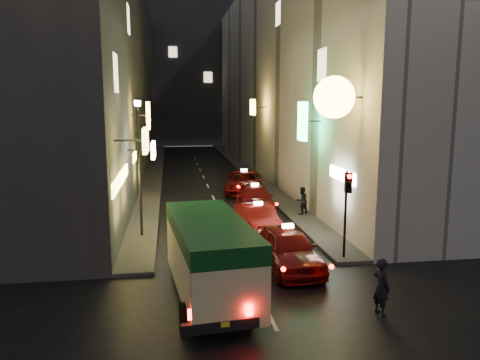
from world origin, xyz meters
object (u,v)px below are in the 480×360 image
minibus (210,249)px  traffic_light (347,196)px  taxi_near (288,245)px  lamp_post (139,159)px  pedestrian_crossing (382,283)px

minibus → traffic_light: bearing=26.3°
minibus → taxi_near: minibus is taller
traffic_light → lamp_post: 9.42m
traffic_light → lamp_post: lamp_post is taller
pedestrian_crossing → traffic_light: 5.03m
minibus → pedestrian_crossing: size_ratio=3.19×
minibus → traffic_light: size_ratio=1.79×
minibus → pedestrian_crossing: minibus is taller
pedestrian_crossing → lamp_post: bearing=23.7°
minibus → taxi_near: bearing=37.1°
minibus → lamp_post: 8.02m
pedestrian_crossing → traffic_light: bearing=-23.9°
lamp_post → traffic_light: bearing=-28.9°
traffic_light → lamp_post: size_ratio=0.56×
taxi_near → lamp_post: 8.06m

